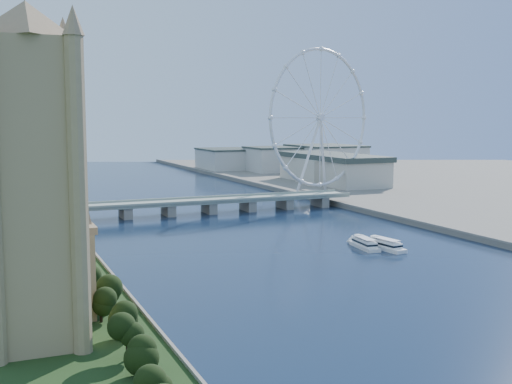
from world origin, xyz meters
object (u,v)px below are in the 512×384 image
victoria_tower (31,166)px  london_eye (320,118)px  tour_boat_near (364,248)px  tour_boat_far (385,250)px

victoria_tower → london_eye: bearing=49.6°
tour_boat_near → tour_boat_far: 10.64m
victoria_tower → london_eye: (254.98, 300.08, 13.03)m
tour_boat_near → tour_boat_far: bearing=-35.6°
victoria_tower → tour_boat_near: 200.77m
tour_boat_near → london_eye: bearing=74.5°
london_eye → tour_boat_near: 233.55m
tour_boat_near → tour_boat_far: (7.82, -7.21, 0.00)m
victoria_tower → tour_boat_far: (176.83, 86.47, -54.49)m
victoria_tower → tour_boat_near: size_ratio=4.02×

